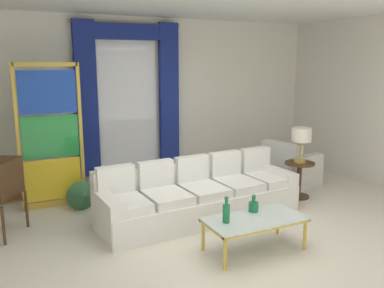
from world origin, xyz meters
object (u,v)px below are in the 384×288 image
object	(u,v)px
bottle_blue_decanter	(226,212)
armchair_white	(289,169)
couch_white_long	(197,196)
peacock_figurine	(83,197)
bottle_crystal_tall	(253,206)
stained_glass_divider	(51,140)
table_lamp_brass	(301,136)
round_side_table	(299,176)
coffee_table	(255,221)

from	to	relation	value
bottle_blue_decanter	armchair_white	world-z (taller)	armchair_white
couch_white_long	peacock_figurine	xyz separation A→B (m)	(-1.46, 0.94, -0.09)
bottle_crystal_tall	stained_glass_divider	xyz separation A→B (m)	(-2.03, 2.41, 0.57)
table_lamp_brass	bottle_blue_decanter	bearing A→B (deg)	-149.64
couch_white_long	table_lamp_brass	distance (m)	2.01
bottle_crystal_tall	round_side_table	size ratio (longest dim) A/B	0.36
bottle_crystal_tall	round_side_table	world-z (taller)	bottle_crystal_tall
couch_white_long	bottle_crystal_tall	bearing A→B (deg)	-78.52
bottle_crystal_tall	armchair_white	world-z (taller)	armchair_white
stained_glass_divider	round_side_table	size ratio (longest dim) A/B	3.70
peacock_figurine	couch_white_long	bearing A→B (deg)	-32.67
coffee_table	peacock_figurine	size ratio (longest dim) A/B	1.96
bottle_blue_decanter	bottle_crystal_tall	xyz separation A→B (m)	(0.48, 0.15, -0.05)
bottle_crystal_tall	table_lamp_brass	bearing A→B (deg)	33.56
stained_glass_divider	peacock_figurine	size ratio (longest dim) A/B	3.67
armchair_white	table_lamp_brass	distance (m)	1.04
stained_glass_divider	bottle_blue_decanter	bearing A→B (deg)	-58.73
couch_white_long	armchair_white	world-z (taller)	couch_white_long
couch_white_long	armchair_white	size ratio (longest dim) A/B	3.08
stained_glass_divider	bottle_crystal_tall	bearing A→B (deg)	-49.88
bottle_crystal_tall	armchair_white	size ratio (longest dim) A/B	0.23
round_side_table	bottle_blue_decanter	bearing A→B (deg)	-149.64
couch_white_long	peacock_figurine	world-z (taller)	couch_white_long
coffee_table	stained_glass_divider	bearing A→B (deg)	126.54
couch_white_long	stained_glass_divider	distance (m)	2.36
bottle_crystal_tall	round_side_table	xyz separation A→B (m)	(1.65, 1.10, -0.13)
couch_white_long	bottle_blue_decanter	world-z (taller)	couch_white_long
coffee_table	bottle_blue_decanter	bearing A→B (deg)	174.63
armchair_white	round_side_table	world-z (taller)	armchair_white
bottle_blue_decanter	peacock_figurine	size ratio (longest dim) A/B	0.53
bottle_blue_decanter	table_lamp_brass	bearing A→B (deg)	30.36
stained_glass_divider	peacock_figurine	distance (m)	0.99
coffee_table	round_side_table	xyz separation A→B (m)	(1.76, 1.28, -0.02)
bottle_blue_decanter	bottle_crystal_tall	distance (m)	0.50
peacock_figurine	table_lamp_brass	world-z (taller)	table_lamp_brass
stained_glass_divider	table_lamp_brass	bearing A→B (deg)	-19.62
armchair_white	bottle_blue_decanter	bearing A→B (deg)	-142.32
peacock_figurine	coffee_table	bearing A→B (deg)	-54.57
peacock_figurine	bottle_crystal_tall	bearing A→B (deg)	-50.31
bottle_blue_decanter	peacock_figurine	world-z (taller)	bottle_blue_decanter
couch_white_long	armchair_white	bearing A→B (deg)	16.74
bottle_crystal_tall	stained_glass_divider	world-z (taller)	stained_glass_divider
coffee_table	armchair_white	xyz separation A→B (m)	(2.10, 1.94, -0.08)
round_side_table	table_lamp_brass	size ratio (longest dim) A/B	1.04
coffee_table	round_side_table	distance (m)	2.18
couch_white_long	bottle_blue_decanter	xyz separation A→B (m)	(-0.26, -1.24, 0.23)
bottle_blue_decanter	table_lamp_brass	xyz separation A→B (m)	(2.13, 1.25, 0.49)
couch_white_long	coffee_table	size ratio (longest dim) A/B	2.52
coffee_table	armchair_white	size ratio (longest dim) A/B	1.22
peacock_figurine	round_side_table	size ratio (longest dim) A/B	1.01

